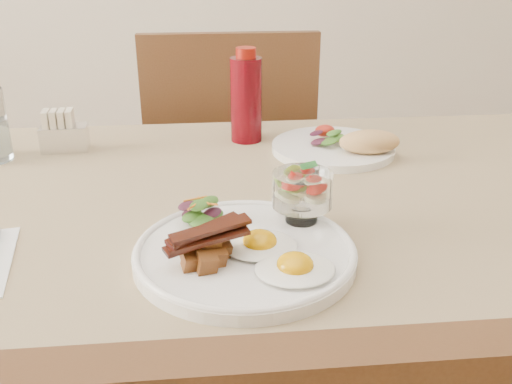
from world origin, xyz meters
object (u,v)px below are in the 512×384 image
Objects in this scene: main_plate at (245,254)px; table at (251,257)px; sugar_caddy at (63,134)px; hot_sauce_bottle at (252,105)px; chair_far at (229,178)px; fruit_cup at (302,190)px; second_plate at (341,145)px; ketchup_bottle at (246,98)px.

table is at bearing 82.06° from main_plate.
main_plate is 0.54m from sugar_caddy.
table is 4.75× the size of main_plate.
chair_far is at bearing 95.44° from hot_sauce_bottle.
chair_far is at bearing 45.03° from sugar_caddy.
hot_sauce_bottle is (0.05, 0.49, 0.06)m from main_plate.
second_plate is (0.13, 0.30, -0.05)m from fruit_cup.
main_plate is (-0.02, -0.82, 0.24)m from chair_far.
ketchup_bottle is 0.03m from hot_sauce_bottle.
sugar_caddy reaches higher than main_plate.
second_plate is 1.67× the size of hot_sauce_bottle.
ketchup_bottle is at bearing 85.00° from main_plate.
main_plate is 3.14× the size of sugar_caddy.
main_plate is 3.37× the size of fruit_cup.
hot_sauce_bottle is (-0.03, 0.42, 0.01)m from fruit_cup.
main_plate is at bearing -96.27° from hot_sauce_bottle.
second_plate is 0.20m from hot_sauce_bottle.
main_plate is 0.12m from fruit_cup.
fruit_cup is at bearing 40.18° from main_plate.
sugar_caddy is at bearing -131.50° from chair_far.
ketchup_bottle is (-0.17, 0.10, 0.07)m from second_plate.
table is 0.37m from hot_sauce_bottle.
hot_sauce_bottle is at bearing 83.73° from main_plate.
hot_sauce_bottle reaches higher than main_plate.
main_plate is 0.49m from hot_sauce_bottle.
main_plate is at bearing -119.63° from second_plate.
ketchup_bottle reaches higher than fruit_cup.
ketchup_bottle is (-0.04, 0.40, 0.02)m from fruit_cup.
fruit_cup is at bearing -113.07° from second_plate.
main_plate is at bearing -91.53° from chair_far.
chair_far reaches higher than second_plate.
sugar_caddy is at bearing -173.08° from hot_sauce_bottle.
main_plate is at bearing -97.94° from table.
hot_sauce_bottle is (0.01, 0.02, -0.02)m from ketchup_bottle.
chair_far reaches higher than main_plate.
fruit_cup is at bearing -85.90° from hot_sauce_bottle.
sugar_caddy is (-0.31, 0.44, 0.03)m from main_plate.
ketchup_bottle is 1.32× the size of hot_sauce_bottle.
main_plate is 1.52× the size of ketchup_bottle.
chair_far reaches higher than sugar_caddy.
table is at bearing -44.18° from sugar_caddy.
sugar_caddy is (-0.35, -0.03, -0.05)m from ketchup_bottle.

